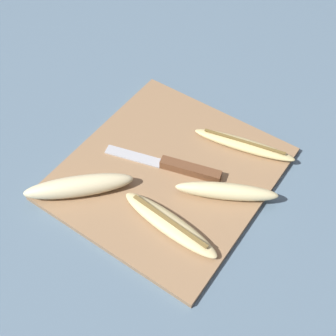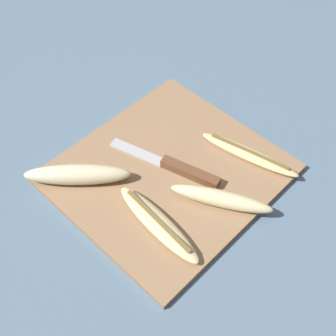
{
  "view_description": "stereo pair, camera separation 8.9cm",
  "coord_description": "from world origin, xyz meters",
  "views": [
    {
      "loc": [
        -0.46,
        -0.32,
        0.72
      ],
      "look_at": [
        0.0,
        0.0,
        0.02
      ],
      "focal_mm": 50.0,
      "sensor_mm": 36.0,
      "label": 1
    },
    {
      "loc": [
        -0.4,
        -0.39,
        0.72
      ],
      "look_at": [
        0.0,
        0.0,
        0.02
      ],
      "focal_mm": 50.0,
      "sensor_mm": 36.0,
      "label": 2
    }
  ],
  "objects": [
    {
      "name": "banana_mellow_near",
      "position": [
        -0.1,
        -0.07,
        0.02
      ],
      "size": [
        0.06,
        0.21,
        0.02
      ],
      "rotation": [
        0.0,
        0.0,
        3.06
      ],
      "color": "beige",
      "rests_on": "cutting_board"
    },
    {
      "name": "knife",
      "position": [
        0.02,
        -0.02,
        0.02
      ],
      "size": [
        0.08,
        0.23,
        0.02
      ],
      "rotation": [
        0.0,
        0.0,
        0.27
      ],
      "color": "brown",
      "rests_on": "cutting_board"
    },
    {
      "name": "banana_soft_right",
      "position": [
        0.01,
        -0.12,
        0.03
      ],
      "size": [
        0.12,
        0.18,
        0.03
      ],
      "rotation": [
        0.0,
        0.0,
        3.64
      ],
      "color": "beige",
      "rests_on": "cutting_board"
    },
    {
      "name": "ground_plane",
      "position": [
        0.0,
        0.0,
        0.0
      ],
      "size": [
        4.0,
        4.0,
        0.0
      ],
      "primitive_type": "plane",
      "color": "slate"
    },
    {
      "name": "banana_cream_curved",
      "position": [
        -0.13,
        0.11,
        0.03
      ],
      "size": [
        0.17,
        0.17,
        0.04
      ],
      "rotation": [
        0.0,
        0.0,
        0.78
      ],
      "color": "beige",
      "rests_on": "cutting_board"
    },
    {
      "name": "cutting_board",
      "position": [
        0.0,
        0.0,
        0.01
      ],
      "size": [
        0.4,
        0.37,
        0.01
      ],
      "color": "#997551",
      "rests_on": "ground_plane"
    },
    {
      "name": "banana_spotted_left",
      "position": [
        0.14,
        -0.09,
        0.02
      ],
      "size": [
        0.08,
        0.21,
        0.02
      ],
      "rotation": [
        0.0,
        0.0,
        3.36
      ],
      "color": "#DBC684",
      "rests_on": "cutting_board"
    }
  ]
}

